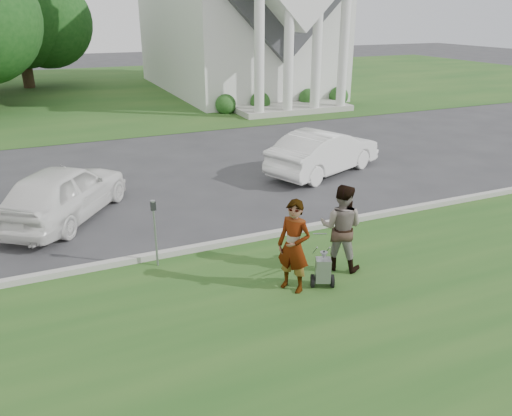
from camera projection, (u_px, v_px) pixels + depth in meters
ground at (238, 255)px, 11.13m from camera, size 120.00×120.00×0.00m
grass_strip at (302, 328)px, 8.57m from camera, size 80.00×7.00×0.01m
church_lawn at (94, 90)px, 34.15m from camera, size 80.00×30.00×0.01m
curb at (229, 242)px, 11.57m from camera, size 80.00×0.18×0.15m
tree_back at (18, 16)px, 33.48m from camera, size 9.61×7.60×8.89m
striping_cart at (323, 271)px, 9.73m from camera, size 0.69×0.96×0.83m
person_left at (294, 247)px, 9.43m from camera, size 0.74×0.80×1.84m
person_right at (341, 228)px, 10.25m from camera, size 1.13×1.12×1.84m
parking_meter_near at (155, 225)px, 10.32m from camera, size 0.11×0.10×1.49m
car_b at (63, 192)px, 12.83m from camera, size 3.88×4.52×1.47m
car_d at (324, 152)px, 16.53m from camera, size 4.63×3.09×1.44m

